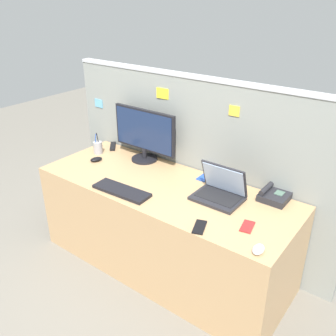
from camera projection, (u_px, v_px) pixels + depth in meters
ground_plane at (164, 263)px, 2.96m from camera, size 10.00×10.00×0.00m
desk at (164, 227)px, 2.80m from camera, size 1.92×0.73×0.71m
cubicle_divider at (195, 165)px, 2.94m from camera, size 2.36×0.08×1.42m
desktop_monitor at (144, 133)px, 2.96m from camera, size 0.59×0.21×0.42m
laptop at (220, 190)px, 2.47m from camera, size 0.32×0.24×0.24m
desk_phone at (273, 196)px, 2.46m from camera, size 0.18×0.19×0.08m
keyboard_main at (122, 191)px, 2.56m from camera, size 0.43×0.16×0.02m
computer_mouse_right_hand at (96, 159)px, 3.02m from camera, size 0.09×0.11×0.03m
computer_mouse_left_hand at (258, 249)px, 1.98m from camera, size 0.07×0.11×0.03m
pen_cup at (98, 147)px, 3.15m from camera, size 0.08×0.08×0.18m
cell_phone_black_slab at (200, 227)px, 2.18m from camera, size 0.11×0.16×0.01m
cell_phone_red_case at (247, 227)px, 2.18m from camera, size 0.09×0.14×0.01m
cell_phone_blue_case at (205, 177)px, 2.76m from camera, size 0.07×0.14×0.01m
tv_remote at (113, 146)px, 3.28m from camera, size 0.15×0.16×0.02m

